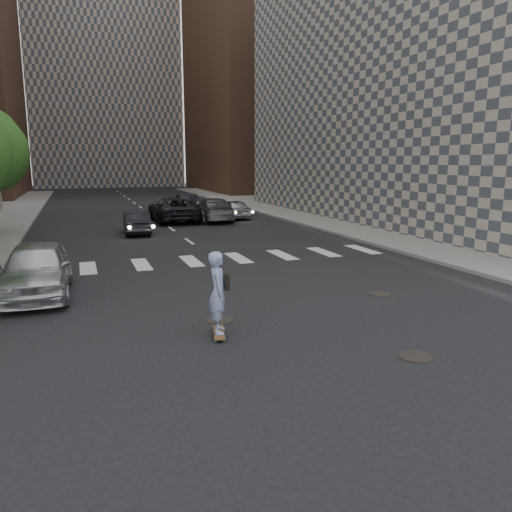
{
  "coord_description": "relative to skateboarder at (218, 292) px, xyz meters",
  "views": [
    {
      "loc": [
        -5.24,
        -10.59,
        4.02
      ],
      "look_at": [
        -0.45,
        2.75,
        1.3
      ],
      "focal_mm": 35.0,
      "sensor_mm": 36.0,
      "label": 1
    }
  ],
  "objects": [
    {
      "name": "skateboarder",
      "position": [
        0.0,
        0.0,
        0.0
      ],
      "size": [
        0.6,
        1.04,
        2.01
      ],
      "rotation": [
        0.0,
        0.0,
        -0.23
      ],
      "color": "brown",
      "rests_on": "ground"
    },
    {
      "name": "ground",
      "position": [
        2.32,
        -0.09,
        -1.05
      ],
      "size": [
        160.0,
        160.0,
        0.0
      ],
      "primitive_type": "plane",
      "color": "black",
      "rests_on": "ground"
    },
    {
      "name": "traffic_car_c",
      "position": [
        3.09,
        22.48,
        -0.25
      ],
      "size": [
        2.73,
        5.82,
        1.61
      ],
      "primitive_type": "imported",
      "rotation": [
        0.0,
        0.0,
        3.15
      ],
      "color": "black",
      "rests_on": "ground"
    },
    {
      "name": "sidewalk_right",
      "position": [
        16.82,
        19.91,
        -0.98
      ],
      "size": [
        13.0,
        80.0,
        0.15
      ],
      "primitive_type": "cube",
      "color": "gray",
      "rests_on": "ground"
    },
    {
      "name": "traffic_car_a",
      "position": [
        0.14,
        17.52,
        -0.42
      ],
      "size": [
        1.53,
        3.92,
        1.27
      ],
      "primitive_type": "imported",
      "rotation": [
        0.0,
        0.0,
        3.09
      ],
      "color": "black",
      "rests_on": "ground"
    },
    {
      "name": "manhole_b",
      "position": [
        0.32,
        1.11,
        -1.04
      ],
      "size": [
        0.7,
        0.7,
        0.02
      ],
      "primitive_type": "cylinder",
      "color": "black",
      "rests_on": "ground"
    },
    {
      "name": "traffic_car_b",
      "position": [
        5.66,
        21.91,
        -0.27
      ],
      "size": [
        2.44,
        5.48,
        1.56
      ],
      "primitive_type": "imported",
      "rotation": [
        0.0,
        0.0,
        3.1
      ],
      "color": "#4F5156",
      "rests_on": "ground"
    },
    {
      "name": "manhole_c",
      "position": [
        5.62,
        1.91,
        -1.04
      ],
      "size": [
        0.7,
        0.7,
        0.02
      ],
      "primitive_type": "cylinder",
      "color": "black",
      "rests_on": "ground"
    },
    {
      "name": "building_right",
      "position": [
        20.8,
        18.4,
        9.93
      ],
      "size": [
        15.0,
        33.0,
        22.0
      ],
      "color": "#ADA08E",
      "rests_on": "ground"
    },
    {
      "name": "tower_right",
      "position": [
        22.32,
        54.91,
        16.95
      ],
      "size": [
        18.0,
        24.0,
        36.0
      ],
      "primitive_type": "cube",
      "color": "brown",
      "rests_on": "ground"
    },
    {
      "name": "manhole_a",
      "position": [
        3.52,
        -2.59,
        -1.04
      ],
      "size": [
        0.7,
        0.7,
        0.02
      ],
      "primitive_type": "cylinder",
      "color": "black",
      "rests_on": "ground"
    },
    {
      "name": "traffic_car_d",
      "position": [
        7.49,
        22.89,
        -0.39
      ],
      "size": [
        1.61,
        3.92,
        1.33
      ],
      "primitive_type": "imported",
      "rotation": [
        0.0,
        0.0,
        3.13
      ],
      "color": "#A1A4A8",
      "rests_on": "ground"
    },
    {
      "name": "silver_sedan",
      "position": [
        -4.19,
        5.31,
        -0.24
      ],
      "size": [
        2.03,
        4.8,
        1.62
      ],
      "primitive_type": "imported",
      "rotation": [
        0.0,
        0.0,
        -0.02
      ],
      "color": "silver",
      "rests_on": "ground"
    },
    {
      "name": "traffic_car_e",
      "position": [
        5.41,
        29.3,
        -0.36
      ],
      "size": [
        1.56,
        4.24,
        1.39
      ],
      "primitive_type": "imported",
      "rotation": [
        0.0,
        0.0,
        3.16
      ],
      "color": "black",
      "rests_on": "ground"
    },
    {
      "name": "tower_center",
      "position": [
        2.32,
        77.91,
        22.95
      ],
      "size": [
        22.0,
        20.0,
        48.0
      ],
      "primitive_type": "cube",
      "color": "#ADA08E",
      "rests_on": "ground"
    }
  ]
}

